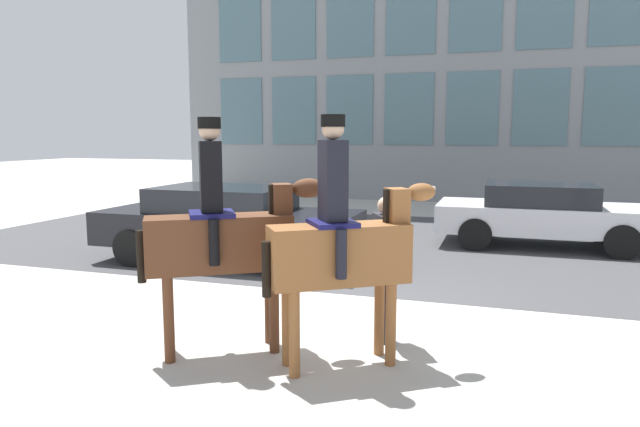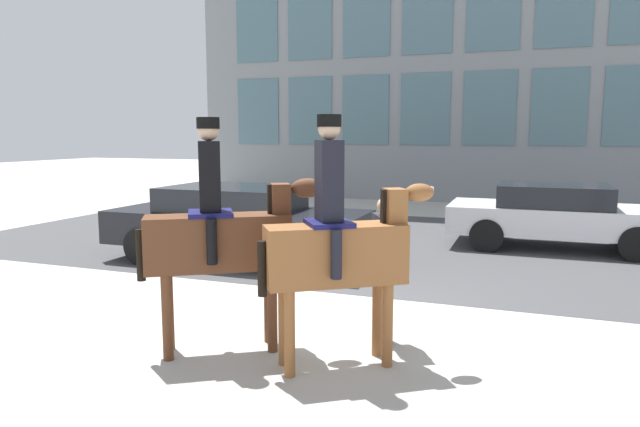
% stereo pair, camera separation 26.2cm
% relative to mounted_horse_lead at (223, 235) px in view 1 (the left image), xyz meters
% --- Properties ---
extents(ground_plane, '(80.00, 80.00, 0.00)m').
position_rel_mounted_horse_lead_xyz_m(ground_plane, '(0.63, 2.07, -1.30)').
color(ground_plane, '#B2AFA8').
extents(road_surface, '(19.62, 8.50, 0.01)m').
position_rel_mounted_horse_lead_xyz_m(road_surface, '(0.63, 6.82, -1.29)').
color(road_surface, '#444447').
rests_on(road_surface, ground_plane).
extents(mounted_horse_lead, '(1.79, 1.30, 2.55)m').
position_rel_mounted_horse_lead_xyz_m(mounted_horse_lead, '(0.00, 0.00, 0.00)').
color(mounted_horse_lead, '#59331E').
rests_on(mounted_horse_lead, ground_plane).
extents(mounted_horse_companion, '(1.63, 1.26, 2.56)m').
position_rel_mounted_horse_lead_xyz_m(mounted_horse_companion, '(1.31, 0.05, -0.03)').
color(mounted_horse_companion, brown).
rests_on(mounted_horse_companion, ground_plane).
extents(pedestrian_bystander, '(0.74, 0.75, 1.68)m').
position_rel_mounted_horse_lead_xyz_m(pedestrian_bystander, '(1.58, 0.84, -0.30)').
color(pedestrian_bystander, '#232328').
rests_on(pedestrian_bystander, ground_plane).
extents(street_car_near_lane, '(4.80, 2.07, 1.40)m').
position_rel_mounted_horse_lead_xyz_m(street_car_near_lane, '(-2.05, 4.10, -0.54)').
color(street_car_near_lane, black).
rests_on(street_car_near_lane, ground_plane).
extents(street_car_far_lane, '(4.37, 1.97, 1.34)m').
position_rel_mounted_horse_lead_xyz_m(street_car_far_lane, '(3.65, 7.42, -0.58)').
color(street_car_far_lane, silver).
rests_on(street_car_far_lane, ground_plane).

